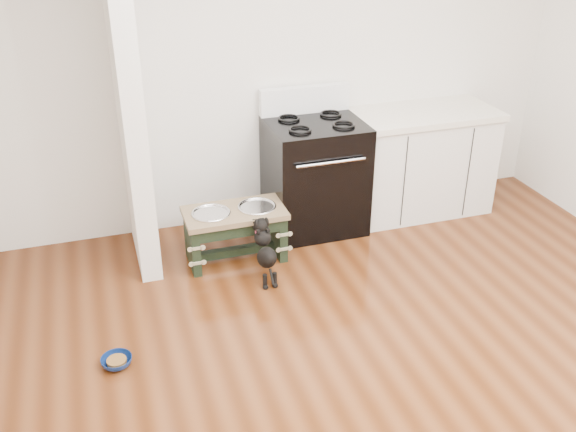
{
  "coord_description": "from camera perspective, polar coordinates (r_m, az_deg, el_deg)",
  "views": [
    {
      "loc": [
        -1.44,
        -2.38,
        2.62
      ],
      "look_at": [
        -0.23,
        1.4,
        0.54
      ],
      "focal_mm": 40.0,
      "sensor_mm": 36.0,
      "label": 1
    }
  ],
  "objects": [
    {
      "name": "puppy",
      "position": [
        4.65,
        -2.05,
        -2.98
      ],
      "size": [
        0.13,
        0.39,
        0.47
      ],
      "color": "black",
      "rests_on": "ground"
    },
    {
      "name": "oven_range",
      "position": [
        5.3,
        2.38,
        3.76
      ],
      "size": [
        0.76,
        0.69,
        1.14
      ],
      "color": "black",
      "rests_on": "ground"
    },
    {
      "name": "ground",
      "position": [
        3.83,
        10.08,
        -16.16
      ],
      "size": [
        5.0,
        5.0,
        0.0
      ],
      "primitive_type": "plane",
      "color": "#451F0C",
      "rests_on": "ground"
    },
    {
      "name": "dog_feeder",
      "position": [
        4.9,
        -4.73,
        -0.79
      ],
      "size": [
        0.76,
        0.41,
        0.44
      ],
      "color": "black",
      "rests_on": "ground"
    },
    {
      "name": "cabinet_run",
      "position": [
        5.71,
        11.62,
        4.75
      ],
      "size": [
        1.24,
        0.64,
        0.91
      ],
      "color": "silver",
      "rests_on": "ground"
    },
    {
      "name": "room_shell",
      "position": [
        2.96,
        12.65,
        7.17
      ],
      "size": [
        5.0,
        5.0,
        5.0
      ],
      "color": "silver",
      "rests_on": "ground"
    },
    {
      "name": "partition_wall",
      "position": [
        4.67,
        -14.13,
        11.0
      ],
      "size": [
        0.15,
        0.8,
        2.7
      ],
      "primitive_type": "cube",
      "color": "silver",
      "rests_on": "ground"
    },
    {
      "name": "floor_bowl",
      "position": [
        4.13,
        -14.98,
        -12.39
      ],
      "size": [
        0.23,
        0.23,
        0.06
      ],
      "rotation": [
        0.0,
        0.0,
        -0.29
      ],
      "color": "navy",
      "rests_on": "ground"
    }
  ]
}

